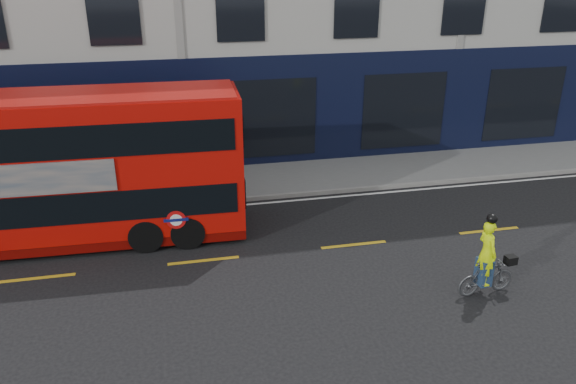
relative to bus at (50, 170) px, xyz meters
name	(u,v)px	position (x,y,z in m)	size (l,w,h in m)	color
ground	(209,293)	(3.66, -3.41, -2.05)	(120.00, 120.00, 0.00)	black
pavement	(192,186)	(3.66, 3.09, -1.99)	(60.00, 3.00, 0.12)	slate
kerb	(195,203)	(3.66, 1.59, -1.98)	(60.00, 0.12, 0.13)	gray
road_edge_line	(196,209)	(3.66, 1.29, -2.05)	(58.00, 0.10, 0.01)	silver
lane_dashes	(204,261)	(3.66, -1.91, -2.05)	(58.00, 0.12, 0.01)	gold
bus	(50,170)	(0.00, 0.00, 0.00)	(10.00, 2.57, 4.00)	#C20D07
cyclist	(487,267)	(9.81, -4.77, -1.35)	(1.44, 0.58, 2.03)	#4B4D50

